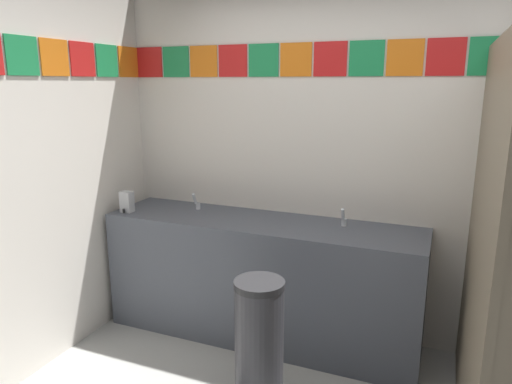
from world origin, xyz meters
TOP-DOWN VIEW (x-y plane):
  - wall_back at (-0.00, 1.54)m, footprint 3.65×0.09m
  - vanity_counter at (-0.64, 1.21)m, footprint 2.28×0.57m
  - faucet_left at (-1.21, 1.30)m, footprint 0.04×0.10m
  - faucet_right at (-0.07, 1.30)m, footprint 0.04×0.10m
  - soap_dispenser at (-1.66, 1.05)m, footprint 0.09×0.09m
  - trash_bin at (-0.37, 0.51)m, footprint 0.29×0.29m

SIDE VIEW (x-z plane):
  - trash_bin at x=-0.37m, z-range 0.00..0.77m
  - vanity_counter at x=-0.64m, z-range 0.01..0.90m
  - faucet_left at x=-1.21m, z-range 0.87..1.01m
  - faucet_right at x=-0.07m, z-range 0.87..1.01m
  - soap_dispenser at x=-1.66m, z-range 0.89..1.05m
  - wall_back at x=0.00m, z-range 0.01..2.65m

